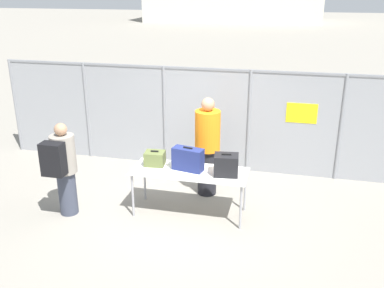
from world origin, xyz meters
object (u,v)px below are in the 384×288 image
suitcase_black (226,165)px  traveler_hooded (63,166)px  security_worker_near (207,146)px  suitcase_olive (155,158)px  suitcase_navy (188,159)px  inspection_table (190,174)px  utility_trailer (321,120)px

suitcase_black → traveler_hooded: (-2.65, -0.50, -0.08)m
traveler_hooded → security_worker_near: size_ratio=0.88×
suitcase_olive → suitcase_navy: size_ratio=0.65×
inspection_table → suitcase_black: suitcase_black is taller
security_worker_near → utility_trailer: size_ratio=0.50×
suitcase_navy → utility_trailer: 5.29m
suitcase_olive → suitcase_black: bearing=-5.9°
suitcase_navy → utility_trailer: (2.40, 4.68, -0.56)m
inspection_table → suitcase_navy: size_ratio=3.55×
traveler_hooded → security_worker_near: 2.55m
inspection_table → traveler_hooded: size_ratio=1.19×
utility_trailer → traveler_hooded: bearing=-130.0°
inspection_table → utility_trailer: size_ratio=0.52×
traveler_hooded → security_worker_near: (2.17, 1.34, 0.06)m
suitcase_olive → security_worker_near: 1.05m
suitcase_black → suitcase_navy: bearing=175.3°
suitcase_black → suitcase_olive: bearing=174.1°
traveler_hooded → utility_trailer: (4.40, 5.24, -0.46)m
inspection_table → utility_trailer: (2.37, 4.71, -0.31)m
traveler_hooded → suitcase_olive: bearing=16.7°
suitcase_black → security_worker_near: size_ratio=0.23×
utility_trailer → suitcase_black: bearing=-110.3°
suitcase_navy → utility_trailer: suitcase_navy is taller
suitcase_black → traveler_hooded: bearing=-169.3°
utility_trailer → security_worker_near: bearing=-119.7°
suitcase_olive → utility_trailer: bearing=56.9°
suitcase_olive → traveler_hooded: 1.53m
suitcase_navy → suitcase_olive: bearing=172.9°
suitcase_black → traveler_hooded: size_ratio=0.26×
suitcase_olive → security_worker_near: bearing=42.2°
suitcase_olive → inspection_table: bearing=-9.5°
security_worker_near → utility_trailer: bearing=-119.2°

